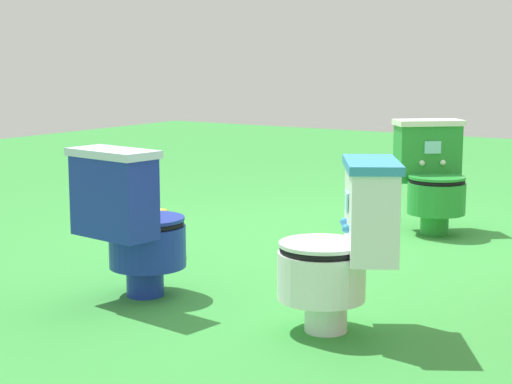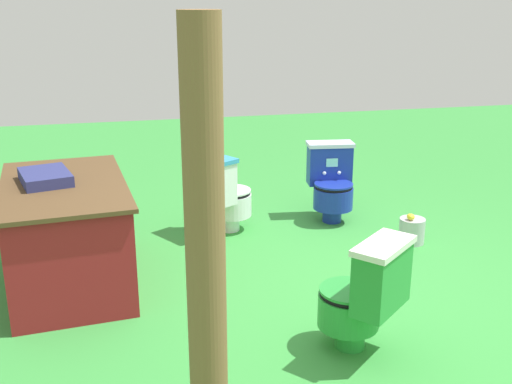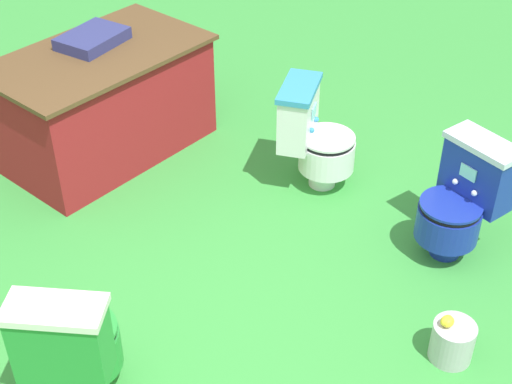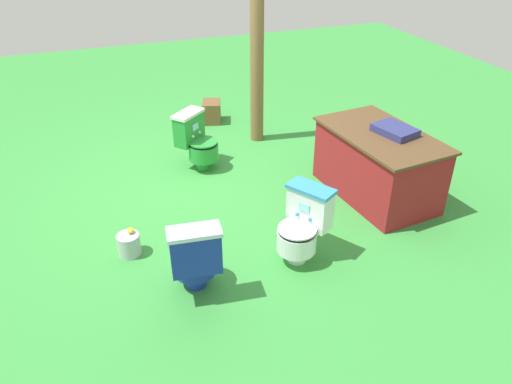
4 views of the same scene
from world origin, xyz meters
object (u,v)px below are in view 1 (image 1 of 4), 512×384
Objects in this scene: toilet_blue at (133,222)px; lemon_bucket at (155,236)px; toilet_white at (344,245)px; toilet_green at (432,176)px.

toilet_blue reaches higher than lemon_bucket.
toilet_white is 1.00× the size of toilet_green.
toilet_white is 2.17m from toilet_green.
toilet_white and toilet_green have the same top height.
toilet_white is at bearing 61.41° from toilet_green.
toilet_blue is 0.91m from lemon_bucket.
toilet_white is at bearing 68.02° from lemon_bucket.
toilet_white is 2.63× the size of lemon_bucket.
lemon_bucket is (1.50, -1.08, -0.25)m from toilet_green.
toilet_blue is 2.63× the size of lemon_bucket.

